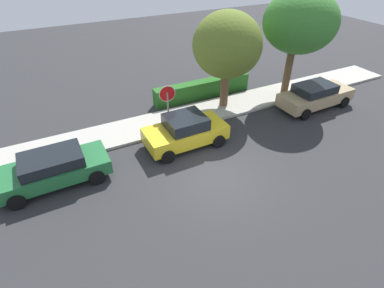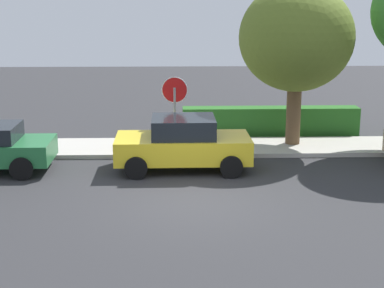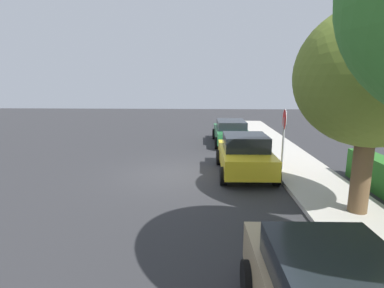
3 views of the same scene
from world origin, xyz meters
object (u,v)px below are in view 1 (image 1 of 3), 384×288
(parked_car_tan, at_px, (315,95))
(stop_sign, at_px, (168,101))
(street_tree_near_corner, at_px, (300,22))
(street_tree_mid_block, at_px, (227,46))
(parked_car_yellow, at_px, (185,131))
(parked_car_green, at_px, (53,168))
(fire_hydrant, at_px, (67,149))

(parked_car_tan, bearing_deg, stop_sign, 170.61)
(street_tree_near_corner, height_order, street_tree_mid_block, street_tree_near_corner)
(stop_sign, distance_m, parked_car_yellow, 1.81)
(parked_car_yellow, relative_size, street_tree_mid_block, 0.72)
(parked_car_green, height_order, fire_hydrant, parked_car_green)
(parked_car_yellow, xyz_separation_m, street_tree_mid_block, (3.70, 2.50, 2.86))
(parked_car_yellow, distance_m, street_tree_mid_block, 5.31)
(parked_car_yellow, distance_m, street_tree_near_corner, 9.04)
(stop_sign, distance_m, parked_car_green, 6.02)
(parked_car_green, xyz_separation_m, street_tree_mid_block, (9.66, 2.54, 2.91))
(street_tree_mid_block, bearing_deg, parked_car_yellow, -145.94)
(parked_car_tan, height_order, street_tree_near_corner, street_tree_near_corner)
(fire_hydrant, bearing_deg, parked_car_tan, -6.57)
(parked_car_yellow, bearing_deg, stop_sign, 98.81)
(stop_sign, relative_size, parked_car_green, 0.58)
(stop_sign, height_order, parked_car_tan, stop_sign)
(parked_car_green, bearing_deg, street_tree_mid_block, 14.75)
(stop_sign, distance_m, street_tree_near_corner, 8.70)
(parked_car_tan, distance_m, street_tree_mid_block, 6.06)
(street_tree_mid_block, bearing_deg, parked_car_tan, -27.13)
(street_tree_mid_block, bearing_deg, parked_car_green, -165.25)
(parked_car_green, xyz_separation_m, fire_hydrant, (0.69, 1.69, -0.37))
(fire_hydrant, bearing_deg, street_tree_near_corner, 1.20)
(parked_car_green, relative_size, street_tree_mid_block, 0.81)
(parked_car_tan, xyz_separation_m, fire_hydrant, (-13.72, 1.58, -0.40))
(street_tree_near_corner, bearing_deg, stop_sign, -177.06)
(parked_car_tan, height_order, fire_hydrant, parked_car_tan)
(parked_car_yellow, bearing_deg, street_tree_mid_block, 34.06)
(street_tree_near_corner, height_order, fire_hydrant, street_tree_near_corner)
(parked_car_yellow, height_order, street_tree_mid_block, street_tree_mid_block)
(parked_car_green, distance_m, street_tree_near_corner, 14.60)
(stop_sign, bearing_deg, parked_car_green, -164.88)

